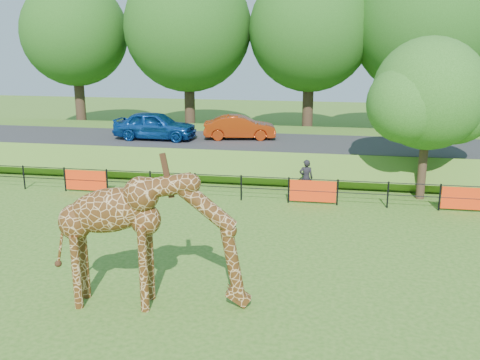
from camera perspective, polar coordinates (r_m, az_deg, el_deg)
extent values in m
plane|color=#336519|center=(15.37, -5.09, -10.85)|extent=(90.00, 90.00, 0.00)
cube|color=#336519|center=(29.69, 2.61, 3.24)|extent=(40.00, 9.00, 1.30)
cube|color=#29292B|center=(28.10, 2.23, 4.05)|extent=(40.00, 5.00, 0.12)
imported|color=#1349A0|center=(28.85, -9.05, 5.78)|extent=(4.41, 1.86, 1.49)
imported|color=#B0330C|center=(28.61, -0.03, 5.65)|extent=(3.98, 1.98, 1.26)
imported|color=black|center=(23.20, 7.06, 0.21)|extent=(0.62, 0.44, 1.63)
cylinder|color=#352417|center=(23.80, 18.92, 1.83)|extent=(0.36, 0.36, 3.20)
sphere|color=#245517|center=(23.35, 19.52, 8.69)|extent=(4.60, 4.60, 4.60)
sphere|color=#245517|center=(24.29, 21.87, 7.59)|extent=(3.45, 3.45, 3.45)
sphere|color=#245517|center=(22.58, 17.40, 7.79)|extent=(3.22, 3.22, 3.22)
cylinder|color=#352417|center=(39.75, -16.71, 8.31)|extent=(0.70, 0.70, 5.00)
sphere|color=#1C4512|center=(39.53, -17.21, 14.77)|extent=(7.20, 7.20, 7.20)
cylinder|color=#352417|center=(36.89, -5.39, 8.40)|extent=(0.70, 0.70, 5.00)
sphere|color=#1C4512|center=(36.65, -5.58, 15.89)|extent=(8.40, 8.40, 8.40)
cylinder|color=#352417|center=(35.63, 7.25, 8.12)|extent=(0.70, 0.70, 5.00)
sphere|color=#1C4512|center=(35.38, 7.50, 15.60)|extent=(7.80, 7.80, 7.80)
cylinder|color=#352417|center=(35.98, 18.55, 7.53)|extent=(0.70, 0.70, 5.00)
sphere|color=#1C4512|center=(35.74, 19.22, 15.36)|extent=(8.80, 8.80, 8.80)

